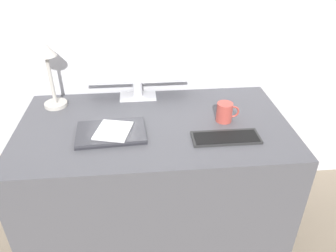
# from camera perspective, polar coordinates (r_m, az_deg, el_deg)

# --- Properties ---
(ground_plane) EXTENTS (10.00, 10.00, 0.00)m
(ground_plane) POSITION_cam_1_polar(r_m,az_deg,el_deg) (2.01, -1.71, -19.85)
(ground_plane) COLOR gray
(wall_back) EXTENTS (3.60, 0.05, 2.40)m
(wall_back) POSITION_cam_1_polar(r_m,az_deg,el_deg) (1.86, -3.60, 20.02)
(wall_back) COLOR silver
(wall_back) RESTS_ON ground_plane
(desk) EXTENTS (1.37, 0.76, 0.72)m
(desk) POSITION_cam_1_polar(r_m,az_deg,el_deg) (1.87, -2.23, -9.00)
(desk) COLOR #4C4C51
(desk) RESTS_ON ground_plane
(monitor) EXTENTS (0.59, 0.11, 0.49)m
(monitor) POSITION_cam_1_polar(r_m,az_deg,el_deg) (1.82, -5.65, 12.46)
(monitor) COLOR silver
(monitor) RESTS_ON desk
(keyboard) EXTENTS (0.32, 0.12, 0.01)m
(keyboard) POSITION_cam_1_polar(r_m,az_deg,el_deg) (1.56, 10.06, -2.04)
(keyboard) COLOR #282828
(keyboard) RESTS_ON desk
(laptop) EXTENTS (0.34, 0.24, 0.02)m
(laptop) POSITION_cam_1_polar(r_m,az_deg,el_deg) (1.59, -9.87, -1.12)
(laptop) COLOR #232328
(laptop) RESTS_ON desk
(ereader) EXTENTS (0.19, 0.21, 0.01)m
(ereader) POSITION_cam_1_polar(r_m,az_deg,el_deg) (1.57, -9.51, -0.78)
(ereader) COLOR white
(ereader) RESTS_ON laptop
(desk_lamp) EXTENTS (0.12, 0.12, 0.36)m
(desk_lamp) POSITION_cam_1_polar(r_m,az_deg,el_deg) (1.83, -20.16, 9.92)
(desk_lamp) COLOR #BCB7AD
(desk_lamp) RESTS_ON desk
(coffee_mug) EXTENTS (0.12, 0.08, 0.10)m
(coffee_mug) POSITION_cam_1_polar(r_m,az_deg,el_deg) (1.68, 9.88, 2.40)
(coffee_mug) COLOR #B7473D
(coffee_mug) RESTS_ON desk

